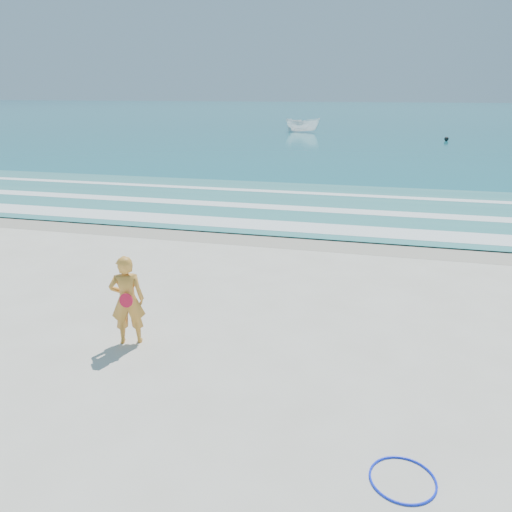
# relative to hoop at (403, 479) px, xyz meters

# --- Properties ---
(ground) EXTENTS (400.00, 400.00, 0.00)m
(ground) POSITION_rel_hoop_xyz_m (-3.21, 1.39, -0.02)
(ground) COLOR silver
(ground) RESTS_ON ground
(wet_sand) EXTENTS (400.00, 2.40, 0.00)m
(wet_sand) POSITION_rel_hoop_xyz_m (-3.21, 10.39, -0.01)
(wet_sand) COLOR #B2A893
(wet_sand) RESTS_ON ground
(ocean) EXTENTS (400.00, 190.00, 0.04)m
(ocean) POSITION_rel_hoop_xyz_m (-3.21, 106.39, 0.00)
(ocean) COLOR #19727F
(ocean) RESTS_ON ground
(shallow) EXTENTS (400.00, 10.00, 0.01)m
(shallow) POSITION_rel_hoop_xyz_m (-3.21, 15.39, 0.03)
(shallow) COLOR #59B7AD
(shallow) RESTS_ON ocean
(foam_near) EXTENTS (400.00, 1.40, 0.01)m
(foam_near) POSITION_rel_hoop_xyz_m (-3.21, 11.69, 0.04)
(foam_near) COLOR white
(foam_near) RESTS_ON shallow
(foam_mid) EXTENTS (400.00, 0.90, 0.01)m
(foam_mid) POSITION_rel_hoop_xyz_m (-3.21, 14.59, 0.04)
(foam_mid) COLOR white
(foam_mid) RESTS_ON shallow
(foam_far) EXTENTS (400.00, 0.60, 0.01)m
(foam_far) POSITION_rel_hoop_xyz_m (-3.21, 17.89, 0.04)
(foam_far) COLOR white
(foam_far) RESTS_ON shallow
(hoop) EXTENTS (0.88, 0.88, 0.03)m
(hoop) POSITION_rel_hoop_xyz_m (0.00, 0.00, 0.00)
(hoop) COLOR #0E27FF
(hoop) RESTS_ON ground
(boat) EXTENTS (4.41, 2.40, 1.61)m
(boat) POSITION_rel_hoop_xyz_m (-9.68, 53.30, 0.83)
(boat) COLOR white
(boat) RESTS_ON ocean
(buoy) EXTENTS (0.41, 0.41, 0.41)m
(buoy) POSITION_rel_hoop_xyz_m (5.30, 46.16, 0.23)
(buoy) COLOR black
(buoy) RESTS_ON ocean
(woman) EXTENTS (0.76, 0.64, 1.78)m
(woman) POSITION_rel_hoop_xyz_m (-5.10, 2.52, 0.88)
(woman) COLOR orange
(woman) RESTS_ON ground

